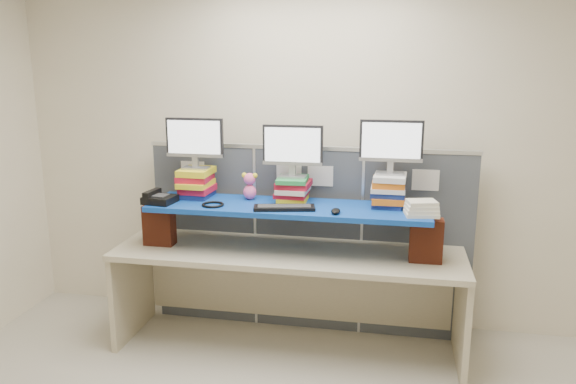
% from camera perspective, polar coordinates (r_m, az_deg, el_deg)
% --- Properties ---
extents(room, '(5.00, 4.00, 2.80)m').
position_cam_1_polar(room, '(2.71, -3.93, -3.53)').
color(room, beige).
rests_on(room, ground).
extents(cubicle_partition, '(2.60, 0.06, 1.53)m').
position_cam_1_polar(cubicle_partition, '(4.56, 2.02, -4.77)').
color(cubicle_partition, '#3F434A').
rests_on(cubicle_partition, ground).
extents(desk, '(2.61, 0.78, 0.79)m').
position_cam_1_polar(desk, '(4.28, -0.00, -7.95)').
color(desk, '#C3B695').
rests_on(desk, ground).
extents(brick_pier_left, '(0.23, 0.13, 0.31)m').
position_cam_1_polar(brick_pier_left, '(4.42, -12.95, -3.29)').
color(brick_pier_left, maroon).
rests_on(brick_pier_left, desk).
extents(brick_pier_right, '(0.23, 0.13, 0.31)m').
position_cam_1_polar(brick_pier_right, '(4.07, 13.85, -4.79)').
color(brick_pier_right, maroon).
rests_on(brick_pier_right, desk).
extents(blue_board, '(2.07, 0.53, 0.04)m').
position_cam_1_polar(blue_board, '(4.13, -0.00, -1.61)').
color(blue_board, '#0B4295').
rests_on(blue_board, brick_pier_left).
extents(book_stack_left, '(0.26, 0.31, 0.22)m').
position_cam_1_polar(book_stack_left, '(4.41, -9.29, 0.97)').
color(book_stack_left, navy).
rests_on(book_stack_left, blue_board).
extents(book_stack_center, '(0.26, 0.30, 0.19)m').
position_cam_1_polar(book_stack_center, '(4.22, 0.50, 0.31)').
color(book_stack_center, yellow).
rests_on(book_stack_center, blue_board).
extents(book_stack_right, '(0.25, 0.31, 0.24)m').
position_cam_1_polar(book_stack_right, '(4.14, 10.17, 0.21)').
color(book_stack_right, navy).
rests_on(book_stack_right, blue_board).
extents(monitor_left, '(0.45, 0.13, 0.39)m').
position_cam_1_polar(monitor_left, '(4.35, -9.46, 5.22)').
color(monitor_left, '#98999D').
rests_on(monitor_left, book_stack_left).
extents(monitor_center, '(0.45, 0.13, 0.39)m').
position_cam_1_polar(monitor_center, '(4.15, 0.48, 4.50)').
color(monitor_center, '#98999D').
rests_on(monitor_center, book_stack_center).
extents(monitor_right, '(0.45, 0.13, 0.39)m').
position_cam_1_polar(monitor_right, '(4.08, 10.44, 4.85)').
color(monitor_right, '#98999D').
rests_on(monitor_right, book_stack_right).
extents(keyboard, '(0.46, 0.24, 0.03)m').
position_cam_1_polar(keyboard, '(4.00, -0.38, -1.59)').
color(keyboard, black).
rests_on(keyboard, blue_board).
extents(mouse, '(0.10, 0.13, 0.04)m').
position_cam_1_polar(mouse, '(3.91, 4.87, -1.94)').
color(mouse, black).
rests_on(mouse, blue_board).
extents(desk_phone, '(0.24, 0.22, 0.09)m').
position_cam_1_polar(desk_phone, '(4.29, -12.98, -0.64)').
color(desk_phone, black).
rests_on(desk_phone, blue_board).
extents(headset, '(0.17, 0.17, 0.02)m').
position_cam_1_polar(headset, '(4.14, -7.64, -1.27)').
color(headset, black).
rests_on(headset, blue_board).
extents(plush_toy, '(0.12, 0.09, 0.21)m').
position_cam_1_polar(plush_toy, '(4.28, -3.91, 0.63)').
color(plush_toy, pink).
rests_on(plush_toy, blue_board).
extents(binder_stack, '(0.25, 0.21, 0.11)m').
position_cam_1_polar(binder_stack, '(3.95, 13.41, -1.64)').
color(binder_stack, silver).
rests_on(binder_stack, blue_board).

